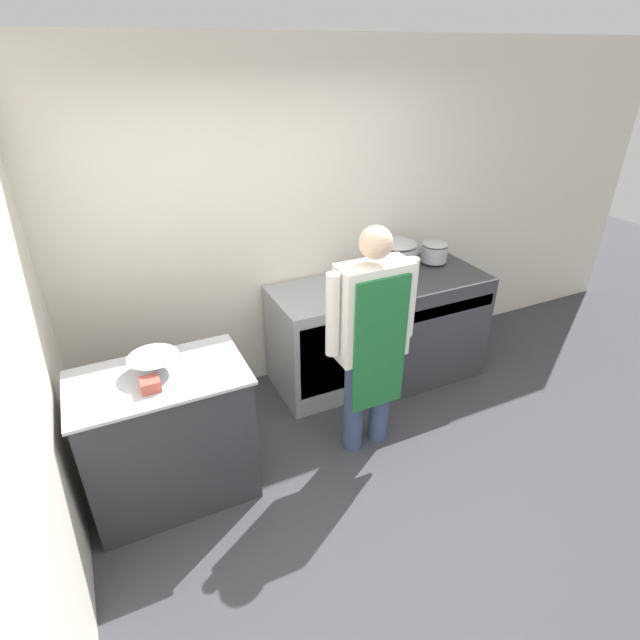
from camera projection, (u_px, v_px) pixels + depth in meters
ground_plane at (381, 513)px, 3.16m from camera, size 14.00×14.00×0.00m
wall_back at (273, 228)px, 3.92m from camera, size 8.00×0.05×2.70m
wall_left at (24, 313)px, 2.66m from camera, size 0.05×8.00×2.70m
prep_counter at (169, 437)px, 3.11m from camera, size 1.02×0.60×0.93m
stove at (420, 320)px, 4.42m from camera, size 0.91×0.77×0.96m
fridge_unit at (314, 344)px, 4.12m from camera, size 0.62×0.66×0.89m
person_cook at (372, 331)px, 3.29m from camera, size 0.66×0.24×1.67m
mixing_bowl at (154, 364)px, 2.90m from camera, size 0.29×0.29×0.11m
plastic_tub at (150, 384)px, 2.76m from camera, size 0.11×0.11×0.07m
stock_pot at (397, 254)px, 4.16m from camera, size 0.33×0.33×0.25m
sauce_pot at (434, 251)px, 4.32m from camera, size 0.23×0.23×0.17m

